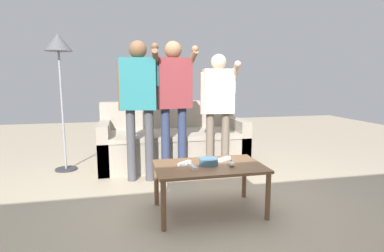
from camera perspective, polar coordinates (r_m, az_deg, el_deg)
The scene contains 12 objects.
ground_plane at distance 3.16m, azimuth 0.04°, elevation -13.59°, with size 12.00×12.00×0.00m, color tan.
couch at distance 4.38m, azimuth -3.67°, elevation -3.11°, with size 1.99×0.91×0.87m.
coffee_table at distance 2.78m, azimuth 3.21°, elevation -8.32°, with size 0.96×0.59×0.44m.
snack_bowl at distance 2.77m, azimuth 3.08°, elevation -6.62°, with size 0.17×0.17×0.06m, color teal.
game_remote_nunchuk at distance 2.74m, azimuth 7.37°, elevation -6.97°, with size 0.06×0.09×0.05m.
floor_lamp at distance 4.30m, azimuth -23.56°, elevation 12.40°, with size 0.34×0.34×1.77m.
player_left at distance 3.58m, azimuth -9.82°, elevation 5.82°, with size 0.48×0.39×1.63m.
player_center at distance 3.67m, azimuth -3.44°, elevation 6.08°, with size 0.51×0.32×1.64m.
player_right at distance 3.79m, azimuth 4.89°, elevation 4.82°, with size 0.44×0.36×1.50m.
game_remote_wand_near at distance 2.92m, azimuth 6.07°, elevation -6.10°, with size 0.15×0.11×0.03m.
game_remote_wand_far at distance 2.76m, azimuth -1.38°, elevation -6.94°, with size 0.14×0.13×0.03m.
game_remote_wand_spare at distance 2.65m, azimuth 0.08°, elevation -7.64°, with size 0.06×0.16×0.03m.
Camera 1 is at (-0.64, -2.85, 1.21)m, focal length 28.67 mm.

